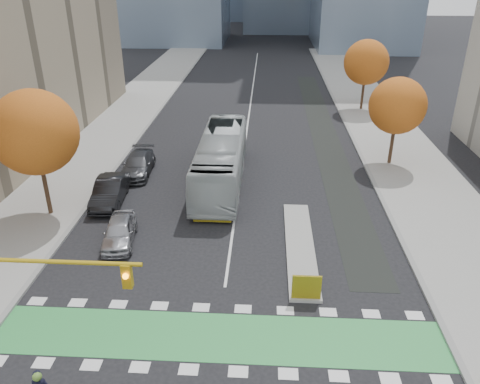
# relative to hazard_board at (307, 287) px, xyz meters

# --- Properties ---
(ground) EXTENTS (300.00, 300.00, 0.00)m
(ground) POSITION_rel_hazard_board_xyz_m (-4.00, -4.20, -0.80)
(ground) COLOR black
(ground) RESTS_ON ground
(sidewalk_west) EXTENTS (7.00, 120.00, 0.15)m
(sidewalk_west) POSITION_rel_hazard_board_xyz_m (-17.50, 15.80, -0.73)
(sidewalk_west) COLOR gray
(sidewalk_west) RESTS_ON ground
(sidewalk_east) EXTENTS (7.00, 120.00, 0.15)m
(sidewalk_east) POSITION_rel_hazard_board_xyz_m (9.50, 15.80, -0.73)
(sidewalk_east) COLOR gray
(sidewalk_east) RESTS_ON ground
(curb_west) EXTENTS (0.30, 120.00, 0.16)m
(curb_west) POSITION_rel_hazard_board_xyz_m (-14.00, 15.80, -0.73)
(curb_west) COLOR gray
(curb_west) RESTS_ON ground
(curb_east) EXTENTS (0.30, 120.00, 0.16)m
(curb_east) POSITION_rel_hazard_board_xyz_m (6.00, 15.80, -0.73)
(curb_east) COLOR gray
(curb_east) RESTS_ON ground
(bike_crossing) EXTENTS (20.00, 3.00, 0.01)m
(bike_crossing) POSITION_rel_hazard_board_xyz_m (-4.00, -2.70, -0.79)
(bike_crossing) COLOR green
(bike_crossing) RESTS_ON ground
(centre_line) EXTENTS (0.15, 70.00, 0.01)m
(centre_line) POSITION_rel_hazard_board_xyz_m (-4.00, 35.80, -0.80)
(centre_line) COLOR silver
(centre_line) RESTS_ON ground
(bike_lane_paint) EXTENTS (2.50, 50.00, 0.01)m
(bike_lane_paint) POSITION_rel_hazard_board_xyz_m (3.50, 25.80, -0.80)
(bike_lane_paint) COLOR black
(bike_lane_paint) RESTS_ON ground
(median_island) EXTENTS (1.60, 10.00, 0.16)m
(median_island) POSITION_rel_hazard_board_xyz_m (0.00, 4.80, -0.72)
(median_island) COLOR gray
(median_island) RESTS_ON ground
(hazard_board) EXTENTS (1.40, 0.12, 1.30)m
(hazard_board) POSITION_rel_hazard_board_xyz_m (0.00, 0.00, 0.00)
(hazard_board) COLOR yellow
(hazard_board) RESTS_ON median_island
(tree_west) EXTENTS (5.20, 5.20, 8.22)m
(tree_west) POSITION_rel_hazard_board_xyz_m (-16.00, 7.80, 4.82)
(tree_west) COLOR #332114
(tree_west) RESTS_ON ground
(tree_east_near) EXTENTS (4.40, 4.40, 7.08)m
(tree_east_near) POSITION_rel_hazard_board_xyz_m (8.00, 17.80, 4.06)
(tree_east_near) COLOR #332114
(tree_east_near) RESTS_ON ground
(tree_east_far) EXTENTS (4.80, 4.80, 7.65)m
(tree_east_far) POSITION_rel_hazard_board_xyz_m (8.50, 33.80, 4.44)
(tree_east_far) COLOR #332114
(tree_east_far) RESTS_ON ground
(bus) EXTENTS (3.10, 13.15, 3.66)m
(bus) POSITION_rel_hazard_board_xyz_m (-5.36, 13.49, 1.03)
(bus) COLOR #B3BABB
(bus) RESTS_ON ground
(parked_car_a) EXTENTS (2.29, 4.47, 1.46)m
(parked_car_a) POSITION_rel_hazard_board_xyz_m (-10.50, 4.74, -0.07)
(parked_car_a) COLOR #A8A7AD
(parked_car_a) RESTS_ON ground
(parked_car_b) EXTENTS (2.18, 5.23, 1.68)m
(parked_car_b) POSITION_rel_hazard_board_xyz_m (-12.62, 9.74, 0.04)
(parked_car_b) COLOR black
(parked_car_b) RESTS_ON ground
(parked_car_c) EXTENTS (2.39, 5.32, 1.51)m
(parked_car_c) POSITION_rel_hazard_board_xyz_m (-11.97, 14.74, -0.04)
(parked_car_c) COLOR #454549
(parked_car_c) RESTS_ON ground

